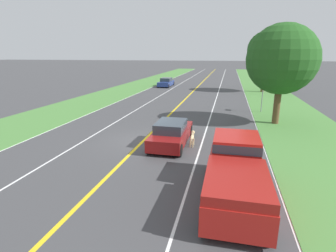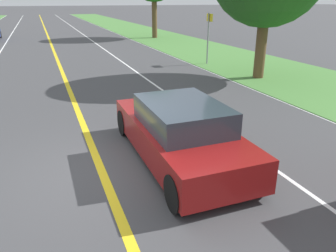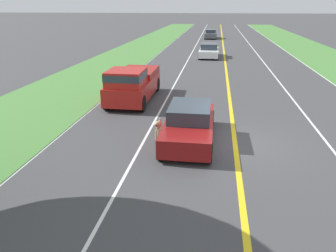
{
  "view_description": "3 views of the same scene",
  "coord_description": "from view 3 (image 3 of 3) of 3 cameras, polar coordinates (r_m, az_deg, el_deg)",
  "views": [
    {
      "loc": [
        4.83,
        -14.27,
        5.07
      ],
      "look_at": [
        1.56,
        -0.11,
        1.07
      ],
      "focal_mm": 28.0,
      "sensor_mm": 36.0,
      "label": 1
    },
    {
      "loc": [
        -0.89,
        -6.34,
        3.42
      ],
      "look_at": [
        1.5,
        -0.13,
        0.84
      ],
      "focal_mm": 35.0,
      "sensor_mm": 36.0,
      "label": 2
    },
    {
      "loc": [
        0.9,
        11.69,
        4.98
      ],
      "look_at": [
        2.49,
        0.64,
        0.83
      ],
      "focal_mm": 35.0,
      "sensor_mm": 36.0,
      "label": 3
    }
  ],
  "objects": [
    {
      "name": "pickup_truck",
      "position": [
        17.97,
        -6.15,
        7.43
      ],
      "size": [
        2.05,
        5.3,
        1.93
      ],
      "color": "red",
      "rests_on": "ground"
    },
    {
      "name": "lane_edge_line_right",
      "position": [
        14.1,
        -18.07,
        -1.32
      ],
      "size": [
        0.14,
        160.0,
        0.01
      ],
      "primitive_type": "cube",
      "color": "white",
      "rests_on": "ground"
    },
    {
      "name": "dog",
      "position": [
        12.82,
        -1.71,
        0.08
      ],
      "size": [
        0.22,
        1.12,
        0.84
      ],
      "rotation": [
        0.0,
        0.0,
        0.0
      ],
      "color": "#D1B784",
      "rests_on": "ground"
    },
    {
      "name": "car_trailing_near",
      "position": [
        33.89,
        7.15,
        12.86
      ],
      "size": [
        1.92,
        4.46,
        1.32
      ],
      "color": "white",
      "rests_on": "ground"
    },
    {
      "name": "centre_divider_line",
      "position": [
        12.74,
        11.59,
        -3.02
      ],
      "size": [
        0.18,
        160.0,
        0.01
      ],
      "primitive_type": "cube",
      "color": "yellow",
      "rests_on": "ground"
    },
    {
      "name": "ground_plane",
      "position": [
        12.74,
        11.59,
        -3.04
      ],
      "size": [
        400.0,
        400.0,
        0.0
      ],
      "primitive_type": "plane",
      "color": "#424244"
    },
    {
      "name": "lane_dash_same_dir",
      "position": [
        12.97,
        -4.01,
        -2.2
      ],
      "size": [
        0.1,
        160.0,
        0.01
      ],
      "primitive_type": "cube",
      "color": "white",
      "rests_on": "ground"
    },
    {
      "name": "lane_dash_oncoming",
      "position": [
        13.45,
        26.66,
        -3.61
      ],
      "size": [
        0.1,
        160.0,
        0.01
      ],
      "primitive_type": "cube",
      "color": "white",
      "rests_on": "ground"
    },
    {
      "name": "car_trailing_mid",
      "position": [
        53.27,
        7.45,
        15.57
      ],
      "size": [
        1.82,
        4.45,
        1.35
      ],
      "color": "#51565B",
      "rests_on": "ground"
    },
    {
      "name": "ego_car",
      "position": [
        12.65,
        3.74,
        0.34
      ],
      "size": [
        1.85,
        4.53,
        1.38
      ],
      "color": "maroon",
      "rests_on": "ground"
    }
  ]
}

